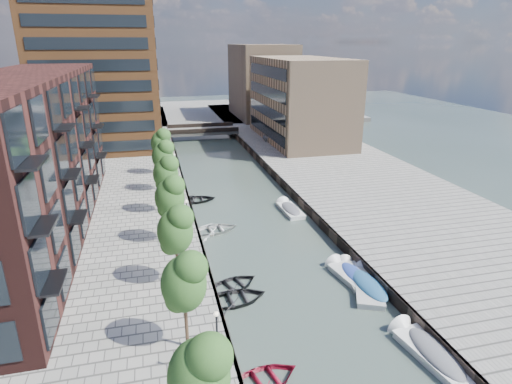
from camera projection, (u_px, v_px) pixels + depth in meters
name	position (u px, v px, depth m)	size (l,w,h in m)	color
water	(235.00, 190.00, 53.33)	(300.00, 300.00, 0.00)	#38473F
quay_right	(353.00, 177.00, 56.80)	(20.00, 140.00, 1.00)	gray
quay_wall_left	(186.00, 190.00, 51.79)	(0.25, 140.00, 1.00)	#332823
quay_wall_right	(282.00, 183.00, 54.55)	(0.25, 140.00, 1.00)	#332823
far_closure	(189.00, 113.00, 108.12)	(80.00, 40.00, 1.00)	gray
apartment_block	(29.00, 158.00, 36.99)	(8.00, 38.00, 14.00)	black
tower	(96.00, 52.00, 67.07)	(18.00, 18.00, 30.00)	brown
tan_block_near	(300.00, 100.00, 74.46)	(12.00, 25.00, 14.00)	#A07F62
tan_block_far	(262.00, 81.00, 97.94)	(12.00, 20.00, 16.00)	#A07F62
bridge	(202.00, 131.00, 82.18)	(13.00, 6.00, 1.30)	gray
tree_0	(199.00, 372.00, 16.68)	(2.50, 2.50, 5.95)	#382619
tree_1	(184.00, 280.00, 23.09)	(2.50, 2.50, 5.95)	#382619
tree_2	(175.00, 228.00, 29.50)	(2.50, 2.50, 5.95)	#382619
tree_3	(170.00, 195.00, 35.91)	(2.50, 2.50, 5.95)	#382619
tree_4	(166.00, 172.00, 42.32)	(2.50, 2.50, 5.95)	#382619
tree_5	(163.00, 155.00, 48.73)	(2.50, 2.50, 5.95)	#382619
tree_6	(161.00, 142.00, 55.14)	(2.50, 2.50, 5.95)	#382619
lamp_0	(217.00, 339.00, 21.23)	(0.24, 0.24, 4.12)	black
lamp_1	(187.00, 218.00, 35.88)	(0.24, 0.24, 4.12)	black
lamp_2	(175.00, 167.00, 50.54)	(0.24, 0.24, 4.12)	black
sloop_0	(235.00, 302.00, 30.41)	(3.36, 4.70, 0.97)	#242427
sloop_1	(233.00, 287.00, 32.19)	(3.00, 4.21, 0.87)	black
sloop_2	(264.00, 384.00, 23.12)	(3.04, 4.26, 0.88)	maroon
sloop_3	(214.00, 232.00, 41.59)	(3.37, 4.72, 0.98)	silver
sloop_4	(196.00, 202.00, 49.54)	(3.27, 4.58, 0.95)	black
motorboat_0	(368.00, 284.00, 32.18)	(3.99, 5.88, 1.86)	#BBBBB9
motorboat_1	(428.00, 351.00, 25.24)	(2.76, 5.95, 1.91)	white
motorboat_2	(348.00, 276.00, 33.63)	(2.64, 5.48, 1.75)	silver
motorboat_3	(352.00, 274.00, 33.73)	(2.01, 4.72, 1.53)	silver
motorboat_4	(289.00, 209.00, 46.73)	(1.93, 5.05, 1.66)	white
car	(273.00, 138.00, 74.05)	(1.72, 4.26, 1.45)	#AAAEAF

